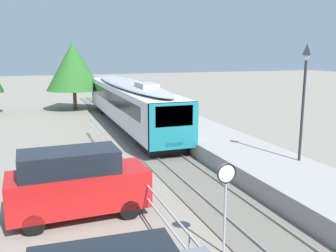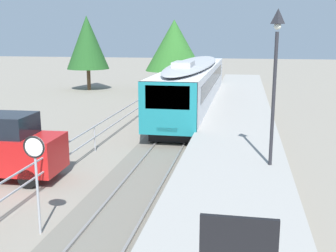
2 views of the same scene
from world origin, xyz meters
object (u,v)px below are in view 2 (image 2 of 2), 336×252
commuter_train (194,82)px  platform_lamp_mid_platform (276,58)px  platform_notice_board (238,248)px  speed_limit_sign (35,161)px

commuter_train → platform_lamp_mid_platform: platform_lamp_mid_platform is taller
platform_notice_board → speed_limit_sign: (-5.42, 3.87, -0.06)m
platform_notice_board → speed_limit_sign: 6.66m
commuter_train → platform_lamp_mid_platform: (4.54, -14.70, 2.47)m
platform_lamp_mid_platform → speed_limit_sign: size_ratio=1.91×
commuter_train → speed_limit_sign: (-1.88, -19.42, -0.03)m
commuter_train → platform_lamp_mid_platform: 15.59m
speed_limit_sign → commuter_train: bearing=84.5°
platform_lamp_mid_platform → platform_notice_board: size_ratio=2.97×
platform_lamp_mid_platform → speed_limit_sign: platform_lamp_mid_platform is taller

